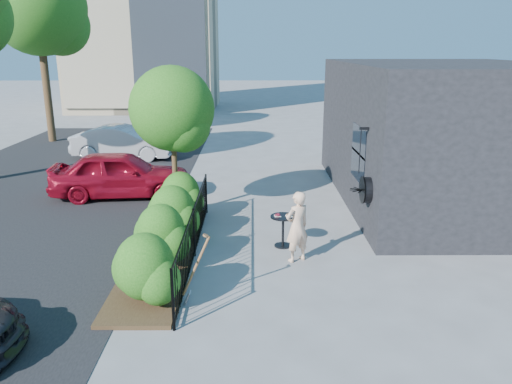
{
  "coord_description": "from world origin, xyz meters",
  "views": [
    {
      "loc": [
        -0.22,
        -10.16,
        4.43
      ],
      "look_at": [
        -0.14,
        0.92,
        1.2
      ],
      "focal_mm": 35.0,
      "sensor_mm": 36.0,
      "label": 1
    }
  ],
  "objects_px": {
    "cafe_table": "(283,225)",
    "shovel": "(194,273)",
    "street_tree_far": "(39,13)",
    "car_silver": "(124,142)",
    "woman": "(297,227)",
    "patio_tree": "(174,114)",
    "car_red": "(121,174)"
  },
  "relations": [
    {
      "from": "street_tree_far",
      "to": "cafe_table",
      "type": "height_order",
      "value": "street_tree_far"
    },
    {
      "from": "cafe_table",
      "to": "woman",
      "type": "relative_size",
      "value": 0.51
    },
    {
      "from": "woman",
      "to": "shovel",
      "type": "bearing_deg",
      "value": 11.63
    },
    {
      "from": "shovel",
      "to": "car_red",
      "type": "bearing_deg",
      "value": 114.01
    },
    {
      "from": "car_red",
      "to": "shovel",
      "type": "bearing_deg",
      "value": -161.21
    },
    {
      "from": "woman",
      "to": "shovel",
      "type": "distance_m",
      "value": 2.71
    },
    {
      "from": "street_tree_far",
      "to": "car_silver",
      "type": "relative_size",
      "value": 2.01
    },
    {
      "from": "woman",
      "to": "car_silver",
      "type": "bearing_deg",
      "value": -90.3
    },
    {
      "from": "cafe_table",
      "to": "shovel",
      "type": "height_order",
      "value": "shovel"
    },
    {
      "from": "cafe_table",
      "to": "car_silver",
      "type": "bearing_deg",
      "value": 122.19
    },
    {
      "from": "cafe_table",
      "to": "shovel",
      "type": "bearing_deg",
      "value": -123.07
    },
    {
      "from": "patio_tree",
      "to": "car_red",
      "type": "height_order",
      "value": "patio_tree"
    },
    {
      "from": "woman",
      "to": "car_silver",
      "type": "relative_size",
      "value": 0.38
    },
    {
      "from": "patio_tree",
      "to": "car_silver",
      "type": "distance_m",
      "value": 8.28
    },
    {
      "from": "woman",
      "to": "car_silver",
      "type": "height_order",
      "value": "woman"
    },
    {
      "from": "car_red",
      "to": "patio_tree",
      "type": "bearing_deg",
      "value": -137.75
    },
    {
      "from": "cafe_table",
      "to": "woman",
      "type": "bearing_deg",
      "value": -72.94
    },
    {
      "from": "shovel",
      "to": "street_tree_far",
      "type": "bearing_deg",
      "value": 118.4
    },
    {
      "from": "cafe_table",
      "to": "woman",
      "type": "height_order",
      "value": "woman"
    },
    {
      "from": "patio_tree",
      "to": "cafe_table",
      "type": "xyz_separation_m",
      "value": [
        2.71,
        -2.2,
        -2.25
      ]
    },
    {
      "from": "cafe_table",
      "to": "car_silver",
      "type": "relative_size",
      "value": 0.19
    },
    {
      "from": "patio_tree",
      "to": "car_red",
      "type": "distance_m",
      "value": 3.4
    },
    {
      "from": "car_red",
      "to": "car_silver",
      "type": "relative_size",
      "value": 1.01
    },
    {
      "from": "patio_tree",
      "to": "car_red",
      "type": "xyz_separation_m",
      "value": [
        -2.0,
        1.83,
        -2.06
      ]
    },
    {
      "from": "cafe_table",
      "to": "car_silver",
      "type": "xyz_separation_m",
      "value": [
        -5.99,
        9.51,
        0.17
      ]
    },
    {
      "from": "cafe_table",
      "to": "shovel",
      "type": "xyz_separation_m",
      "value": [
        -1.73,
        -2.65,
        0.08
      ]
    },
    {
      "from": "patio_tree",
      "to": "car_silver",
      "type": "bearing_deg",
      "value": 114.16
    },
    {
      "from": "cafe_table",
      "to": "patio_tree",
      "type": "bearing_deg",
      "value": 140.86
    },
    {
      "from": "patio_tree",
      "to": "woman",
      "type": "distance_m",
      "value": 4.66
    },
    {
      "from": "patio_tree",
      "to": "cafe_table",
      "type": "relative_size",
      "value": 5.02
    },
    {
      "from": "patio_tree",
      "to": "street_tree_far",
      "type": "bearing_deg",
      "value": 124.51
    },
    {
      "from": "patio_tree",
      "to": "street_tree_far",
      "type": "relative_size",
      "value": 0.48
    }
  ]
}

